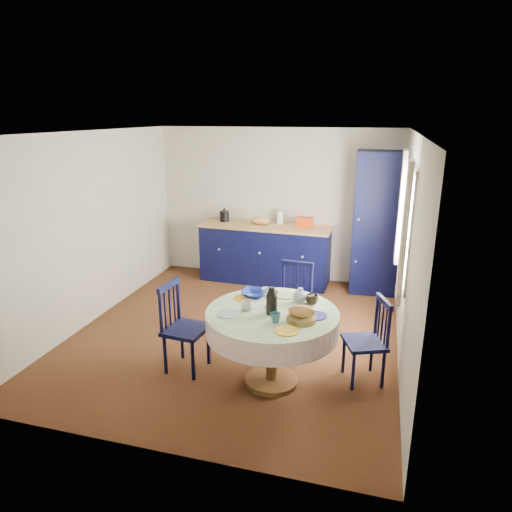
% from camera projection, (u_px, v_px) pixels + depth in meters
% --- Properties ---
extents(floor, '(4.50, 4.50, 0.00)m').
position_uv_depth(floor, '(237.00, 332.00, 5.90)').
color(floor, black).
rests_on(floor, ground).
extents(ceiling, '(4.50, 4.50, 0.00)m').
position_uv_depth(ceiling, '(234.00, 132.00, 5.15)').
color(ceiling, white).
rests_on(ceiling, wall_back).
extents(wall_back, '(4.00, 0.02, 2.50)m').
position_uv_depth(wall_back, '(277.00, 205.00, 7.59)').
color(wall_back, beige).
rests_on(wall_back, floor).
extents(wall_left, '(0.02, 4.50, 2.50)m').
position_uv_depth(wall_left, '(92.00, 228.00, 6.03)').
color(wall_left, beige).
rests_on(wall_left, floor).
extents(wall_right, '(0.02, 4.50, 2.50)m').
position_uv_depth(wall_right, '(408.00, 252.00, 5.02)').
color(wall_right, beige).
rests_on(wall_right, floor).
extents(window, '(0.10, 1.74, 1.45)m').
position_uv_depth(window, '(405.00, 221.00, 5.22)').
color(window, white).
rests_on(window, wall_right).
extents(kitchen_counter, '(2.19, 0.74, 1.21)m').
position_uv_depth(kitchen_counter, '(265.00, 252.00, 7.58)').
color(kitchen_counter, black).
rests_on(kitchen_counter, floor).
extents(pantry_cabinet, '(0.79, 0.58, 2.19)m').
position_uv_depth(pantry_cabinet, '(378.00, 223.00, 6.99)').
color(pantry_cabinet, black).
rests_on(pantry_cabinet, floor).
extents(dining_table, '(1.34, 1.34, 1.09)m').
position_uv_depth(dining_table, '(273.00, 323.00, 4.59)').
color(dining_table, brown).
rests_on(dining_table, floor).
extents(chair_left, '(0.46, 0.48, 0.99)m').
position_uv_depth(chair_left, '(183.00, 327.00, 4.93)').
color(chair_left, black).
rests_on(chair_left, floor).
extents(chair_far, '(0.47, 0.45, 0.98)m').
position_uv_depth(chair_far, '(293.00, 303.00, 5.56)').
color(chair_far, black).
rests_on(chair_far, floor).
extents(chair_right, '(0.52, 0.53, 0.92)m').
position_uv_depth(chair_right, '(368.00, 340.00, 4.71)').
color(chair_right, black).
rests_on(chair_right, floor).
extents(mug_a, '(0.12, 0.12, 0.10)m').
position_uv_depth(mug_a, '(247.00, 305.00, 4.58)').
color(mug_a, silver).
rests_on(mug_a, dining_table).
extents(mug_b, '(0.10, 0.10, 0.09)m').
position_uv_depth(mug_b, '(275.00, 318.00, 4.31)').
color(mug_b, '#2E606C').
rests_on(mug_b, dining_table).
extents(mug_c, '(0.13, 0.13, 0.10)m').
position_uv_depth(mug_c, '(312.00, 299.00, 4.72)').
color(mug_c, black).
rests_on(mug_c, dining_table).
extents(mug_d, '(0.10, 0.10, 0.09)m').
position_uv_depth(mug_d, '(266.00, 292.00, 4.94)').
color(mug_d, silver).
rests_on(mug_d, dining_table).
extents(cobalt_bowl, '(0.28, 0.28, 0.07)m').
position_uv_depth(cobalt_bowl, '(254.00, 294.00, 4.92)').
color(cobalt_bowl, navy).
rests_on(cobalt_bowl, dining_table).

